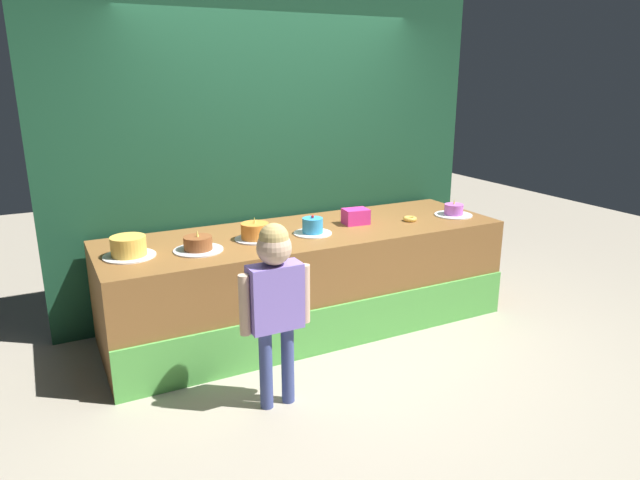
% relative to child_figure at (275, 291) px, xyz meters
% --- Properties ---
extents(ground_plane, '(12.00, 12.00, 0.00)m').
position_rel_child_figure_xyz_m(ground_plane, '(0.69, 0.47, -0.77)').
color(ground_plane, '#ADA38E').
extents(stage_platform, '(3.23, 1.03, 0.82)m').
position_rel_child_figure_xyz_m(stage_platform, '(0.69, 0.97, -0.36)').
color(stage_platform, brown).
rests_on(stage_platform, ground_plane).
extents(curtain_backdrop, '(3.85, 0.08, 3.08)m').
position_rel_child_figure_xyz_m(curtain_backdrop, '(0.69, 1.58, 0.77)').
color(curtain_backdrop, '#19472D').
rests_on(curtain_backdrop, ground_plane).
extents(child_figure, '(0.46, 0.21, 1.19)m').
position_rel_child_figure_xyz_m(child_figure, '(0.00, 0.00, 0.00)').
color(child_figure, '#3F4C8C').
rests_on(child_figure, ground_plane).
extents(pink_box, '(0.22, 0.18, 0.13)m').
position_rel_child_figure_xyz_m(pink_box, '(1.14, 0.99, 0.11)').
color(pink_box, '#EF3398').
rests_on(pink_box, stage_platform).
extents(donut, '(0.12, 0.12, 0.04)m').
position_rel_child_figure_xyz_m(donut, '(1.60, 0.85, 0.07)').
color(donut, '#F2BF4C').
rests_on(donut, stage_platform).
extents(cake_far_left, '(0.36, 0.36, 0.14)m').
position_rel_child_figure_xyz_m(cake_far_left, '(-0.68, 0.94, 0.12)').
color(cake_far_left, white).
rests_on(cake_far_left, stage_platform).
extents(cake_left, '(0.35, 0.35, 0.15)m').
position_rel_child_figure_xyz_m(cake_left, '(-0.23, 0.85, 0.09)').
color(cake_left, silver).
rests_on(cake_left, stage_platform).
extents(cake_center, '(0.31, 0.31, 0.18)m').
position_rel_child_figure_xyz_m(cake_center, '(0.23, 0.93, 0.11)').
color(cake_center, silver).
rests_on(cake_center, stage_platform).
extents(cake_right, '(0.30, 0.30, 0.15)m').
position_rel_child_figure_xyz_m(cake_right, '(0.69, 0.87, 0.10)').
color(cake_right, white).
rests_on(cake_right, stage_platform).
extents(cake_far_right, '(0.33, 0.33, 0.15)m').
position_rel_child_figure_xyz_m(cake_far_right, '(2.06, 0.84, 0.09)').
color(cake_far_right, white).
rests_on(cake_far_right, stage_platform).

